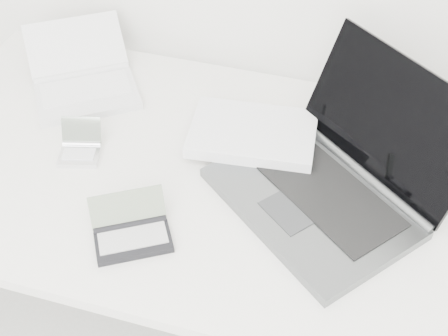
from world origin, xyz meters
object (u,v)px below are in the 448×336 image
(desk, at_px, (241,192))
(laptop_large, at_px, (310,165))
(netbook_open_white, at_px, (84,81))
(palmtop_charcoal, at_px, (132,233))

(desk, xyz_separation_m, laptop_large, (0.14, 0.04, 0.09))
(netbook_open_white, relative_size, palmtop_charcoal, 2.05)
(desk, bearing_deg, netbook_open_white, 157.26)
(laptop_large, relative_size, palmtop_charcoal, 3.34)
(palmtop_charcoal, bearing_deg, laptop_large, 9.95)
(laptop_large, xyz_separation_m, netbook_open_white, (-0.63, 0.16, -0.02))
(netbook_open_white, bearing_deg, laptop_large, -48.81)
(netbook_open_white, xyz_separation_m, palmtop_charcoal, (0.31, -0.43, -0.01))
(netbook_open_white, bearing_deg, desk, -56.82)
(laptop_large, distance_m, palmtop_charcoal, 0.41)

